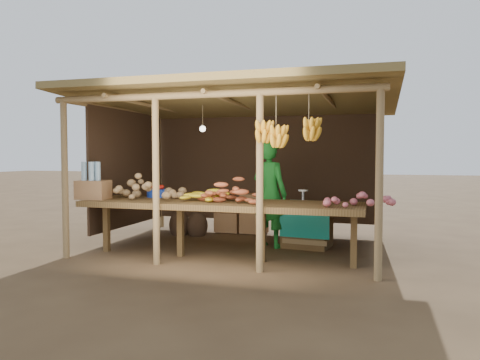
# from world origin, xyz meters

# --- Properties ---
(ground) EXTENTS (60.00, 60.00, 0.00)m
(ground) POSITION_xyz_m (0.00, 0.00, 0.00)
(ground) COLOR brown
(ground) RESTS_ON ground
(stall_structure) EXTENTS (4.70, 3.50, 2.43)m
(stall_structure) POSITION_xyz_m (0.06, 0.10, 1.93)
(stall_structure) COLOR #93754B
(stall_structure) RESTS_ON ground
(counter) EXTENTS (3.90, 1.05, 0.80)m
(counter) POSITION_xyz_m (0.00, -0.95, 0.74)
(counter) COLOR brown
(counter) RESTS_ON ground
(potato_heap) EXTENTS (1.18, 0.78, 0.37)m
(potato_heap) POSITION_xyz_m (-1.19, -0.85, 0.99)
(potato_heap) COLOR #94764C
(potato_heap) RESTS_ON counter
(sweet_potato_heap) EXTENTS (0.97, 0.77, 0.35)m
(sweet_potato_heap) POSITION_xyz_m (0.16, -1.03, 0.98)
(sweet_potato_heap) COLOR #AF512D
(sweet_potato_heap) RESTS_ON counter
(onion_heap) EXTENTS (1.03, 0.82, 0.36)m
(onion_heap) POSITION_xyz_m (1.90, -1.05, 0.98)
(onion_heap) COLOR #C15E67
(onion_heap) RESTS_ON counter
(banana_pile) EXTENTS (0.74, 0.55, 0.35)m
(banana_pile) POSITION_xyz_m (-0.16, -0.90, 0.98)
(banana_pile) COLOR yellow
(banana_pile) RESTS_ON counter
(tomato_basin) EXTENTS (0.35, 0.35, 0.18)m
(tomato_basin) POSITION_xyz_m (-1.14, -0.56, 0.88)
(tomato_basin) COLOR navy
(tomato_basin) RESTS_ON counter
(bottle_box) EXTENTS (0.47, 0.39, 0.55)m
(bottle_box) POSITION_xyz_m (-1.90, -1.12, 1.01)
(bottle_box) COLOR #956942
(bottle_box) RESTS_ON counter
(vendor) EXTENTS (0.71, 0.60, 1.67)m
(vendor) POSITION_xyz_m (0.46, 0.08, 0.83)
(vendor) COLOR #186C22
(vendor) RESTS_ON ground
(tarp_crate) EXTENTS (0.85, 0.76, 0.92)m
(tarp_crate) POSITION_xyz_m (1.03, 0.25, 0.38)
(tarp_crate) COLOR brown
(tarp_crate) RESTS_ON ground
(carton_stack) EXTENTS (0.97, 0.39, 0.72)m
(carton_stack) POSITION_xyz_m (-0.25, 1.20, 0.32)
(carton_stack) COLOR #956942
(carton_stack) RESTS_ON ground
(burlap_sacks) EXTENTS (0.72, 0.38, 0.51)m
(burlap_sacks) POSITION_xyz_m (-1.18, 0.71, 0.22)
(burlap_sacks) COLOR #412D1E
(burlap_sacks) RESTS_ON ground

